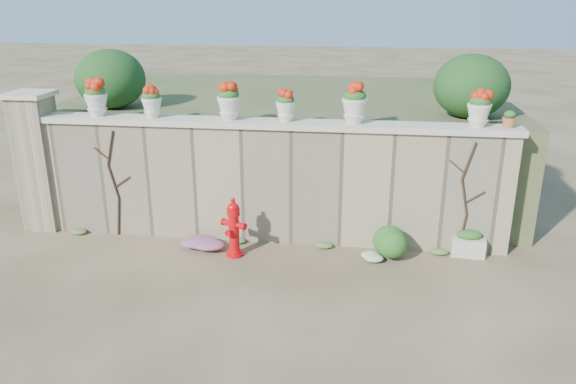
# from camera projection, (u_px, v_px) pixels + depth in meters

# --- Properties ---
(ground) EXTENTS (80.00, 80.00, 0.00)m
(ground) POSITION_uv_depth(u_px,v_px,m) (249.00, 287.00, 8.22)
(ground) COLOR #4E3D27
(ground) RESTS_ON ground
(stone_wall) EXTENTS (8.00, 0.40, 2.00)m
(stone_wall) POSITION_uv_depth(u_px,v_px,m) (268.00, 184.00, 9.57)
(stone_wall) COLOR gray
(stone_wall) RESTS_ON ground
(wall_cap) EXTENTS (8.10, 0.52, 0.10)m
(wall_cap) POSITION_uv_depth(u_px,v_px,m) (268.00, 124.00, 9.22)
(wall_cap) COLOR beige
(wall_cap) RESTS_ON stone_wall
(gate_pillar) EXTENTS (0.72, 0.72, 2.48)m
(gate_pillar) POSITION_uv_depth(u_px,v_px,m) (39.00, 161.00, 10.00)
(gate_pillar) COLOR gray
(gate_pillar) RESTS_ON ground
(raised_fill) EXTENTS (9.00, 6.00, 2.00)m
(raised_fill) POSITION_uv_depth(u_px,v_px,m) (292.00, 139.00, 12.56)
(raised_fill) COLOR #384C23
(raised_fill) RESTS_ON ground
(back_shrub_left) EXTENTS (1.30, 1.30, 1.10)m
(back_shrub_left) POSITION_uv_depth(u_px,v_px,m) (111.00, 79.00, 10.57)
(back_shrub_left) COLOR #143814
(back_shrub_left) RESTS_ON raised_fill
(back_shrub_right) EXTENTS (1.30, 1.30, 1.10)m
(back_shrub_right) POSITION_uv_depth(u_px,v_px,m) (471.00, 86.00, 9.75)
(back_shrub_right) COLOR #143814
(back_shrub_right) RESTS_ON raised_fill
(vine_left) EXTENTS (0.60, 0.04, 1.91)m
(vine_left) POSITION_uv_depth(u_px,v_px,m) (114.00, 182.00, 9.70)
(vine_left) COLOR black
(vine_left) RESTS_ON ground
(vine_right) EXTENTS (0.60, 0.04, 1.91)m
(vine_right) POSITION_uv_depth(u_px,v_px,m) (465.00, 197.00, 8.97)
(vine_right) COLOR black
(vine_right) RESTS_ON ground
(fire_hydrant) EXTENTS (0.43, 0.31, 1.00)m
(fire_hydrant) POSITION_uv_depth(u_px,v_px,m) (234.00, 227.00, 9.07)
(fire_hydrant) COLOR red
(fire_hydrant) RESTS_ON ground
(planter_box) EXTENTS (0.55, 0.35, 0.44)m
(planter_box) POSITION_uv_depth(u_px,v_px,m) (468.00, 243.00, 9.19)
(planter_box) COLOR beige
(planter_box) RESTS_ON ground
(green_shrub) EXTENTS (0.68, 0.62, 0.65)m
(green_shrub) POSITION_uv_depth(u_px,v_px,m) (388.00, 240.00, 9.03)
(green_shrub) COLOR #1E5119
(green_shrub) RESTS_ON ground
(magenta_clump) EXTENTS (0.92, 0.62, 0.25)m
(magenta_clump) POSITION_uv_depth(u_px,v_px,m) (199.00, 242.00, 9.42)
(magenta_clump) COLOR #BC25A4
(magenta_clump) RESTS_ON ground
(white_flowers) EXTENTS (0.44, 0.35, 0.16)m
(white_flowers) POSITION_uv_depth(u_px,v_px,m) (375.00, 256.00, 9.02)
(white_flowers) COLOR white
(white_flowers) RESTS_ON ground
(urn_pot_0) EXTENTS (0.39, 0.39, 0.61)m
(urn_pot_0) POSITION_uv_depth(u_px,v_px,m) (96.00, 98.00, 9.47)
(urn_pot_0) COLOR beige
(urn_pot_0) RESTS_ON wall_cap
(urn_pot_1) EXTENTS (0.34, 0.34, 0.53)m
(urn_pot_1) POSITION_uv_depth(u_px,v_px,m) (152.00, 102.00, 9.36)
(urn_pot_1) COLOR beige
(urn_pot_1) RESTS_ON wall_cap
(urn_pot_2) EXTENTS (0.39, 0.39, 0.61)m
(urn_pot_2) POSITION_uv_depth(u_px,v_px,m) (229.00, 101.00, 9.18)
(urn_pot_2) COLOR beige
(urn_pot_2) RESTS_ON wall_cap
(urn_pot_3) EXTENTS (0.33, 0.33, 0.51)m
(urn_pot_3) POSITION_uv_depth(u_px,v_px,m) (286.00, 106.00, 9.08)
(urn_pot_3) COLOR beige
(urn_pot_3) RESTS_ON wall_cap
(urn_pot_4) EXTENTS (0.41, 0.41, 0.64)m
(urn_pot_4) POSITION_uv_depth(u_px,v_px,m) (355.00, 104.00, 8.92)
(urn_pot_4) COLOR beige
(urn_pot_4) RESTS_ON wall_cap
(urn_pot_5) EXTENTS (0.37, 0.37, 0.58)m
(urn_pot_5) POSITION_uv_depth(u_px,v_px,m) (479.00, 109.00, 8.69)
(urn_pot_5) COLOR beige
(urn_pot_5) RESTS_ON wall_cap
(terracotta_pot) EXTENTS (0.21, 0.21, 0.26)m
(terracotta_pot) POSITION_uv_depth(u_px,v_px,m) (509.00, 120.00, 8.69)
(terracotta_pot) COLOR #A55C32
(terracotta_pot) RESTS_ON wall_cap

